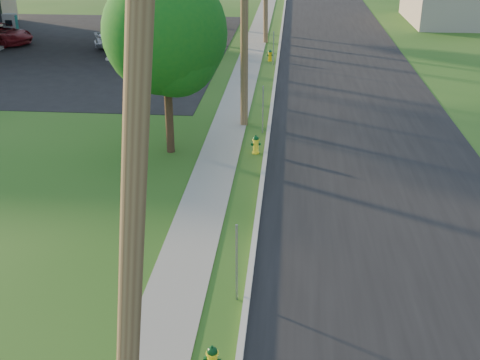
{
  "coord_description": "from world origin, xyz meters",
  "views": [
    {
      "loc": [
        1.35,
        -7.62,
        8.4
      ],
      "look_at": [
        0.0,
        8.0,
        1.4
      ],
      "focal_mm": 45.0,
      "sensor_mm": 36.0,
      "label": 1
    }
  ],
  "objects_px": {
    "fuel_pump_ne": "(121,44)",
    "hydrant_far": "(270,55)",
    "tree_verge": "(168,38)",
    "fuel_pump_sw": "(12,31)",
    "utility_pole_mid": "(244,7)",
    "utility_pole_near": "(132,221)",
    "car_silver": "(128,37)",
    "fuel_pump_se": "(136,33)",
    "hydrant_near": "(212,360)",
    "hydrant_mid": "(256,144)"
  },
  "relations": [
    {
      "from": "utility_pole_mid",
      "to": "hydrant_near",
      "type": "relative_size",
      "value": 14.14
    },
    {
      "from": "utility_pole_mid",
      "to": "tree_verge",
      "type": "xyz_separation_m",
      "value": [
        -2.44,
        -3.5,
        -0.61
      ]
    },
    {
      "from": "utility_pole_mid",
      "to": "fuel_pump_ne",
      "type": "bearing_deg",
      "value": 124.4
    },
    {
      "from": "utility_pole_near",
      "to": "hydrant_near",
      "type": "relative_size",
      "value": 13.68
    },
    {
      "from": "fuel_pump_ne",
      "to": "hydrant_far",
      "type": "bearing_deg",
      "value": -4.46
    },
    {
      "from": "fuel_pump_sw",
      "to": "hydrant_near",
      "type": "height_order",
      "value": "fuel_pump_sw"
    },
    {
      "from": "fuel_pump_sw",
      "to": "hydrant_far",
      "type": "xyz_separation_m",
      "value": [
        18.52,
        -4.74,
        -0.38
      ]
    },
    {
      "from": "car_silver",
      "to": "hydrant_far",
      "type": "bearing_deg",
      "value": -126.78
    },
    {
      "from": "fuel_pump_ne",
      "to": "tree_verge",
      "type": "xyz_separation_m",
      "value": [
        6.46,
        -16.5,
        3.62
      ]
    },
    {
      "from": "utility_pole_near",
      "to": "tree_verge",
      "type": "bearing_deg",
      "value": 99.57
    },
    {
      "from": "hydrant_mid",
      "to": "hydrant_far",
      "type": "bearing_deg",
      "value": 90.35
    },
    {
      "from": "fuel_pump_ne",
      "to": "car_silver",
      "type": "bearing_deg",
      "value": 93.27
    },
    {
      "from": "fuel_pump_sw",
      "to": "fuel_pump_se",
      "type": "bearing_deg",
      "value": 0.0
    },
    {
      "from": "fuel_pump_sw",
      "to": "hydrant_near",
      "type": "relative_size",
      "value": 4.62
    },
    {
      "from": "utility_pole_mid",
      "to": "fuel_pump_se",
      "type": "distance_m",
      "value": 19.65
    },
    {
      "from": "fuel_pump_se",
      "to": "hydrant_far",
      "type": "xyz_separation_m",
      "value": [
        9.52,
        -4.74,
        -0.38
      ]
    },
    {
      "from": "hydrant_mid",
      "to": "utility_pole_near",
      "type": "bearing_deg",
      "value": -92.79
    },
    {
      "from": "hydrant_mid",
      "to": "fuel_pump_ne",
      "type": "bearing_deg",
      "value": 120.49
    },
    {
      "from": "hydrant_near",
      "to": "hydrant_far",
      "type": "bearing_deg",
      "value": 89.97
    },
    {
      "from": "fuel_pump_se",
      "to": "hydrant_near",
      "type": "bearing_deg",
      "value": -73.63
    },
    {
      "from": "fuel_pump_ne",
      "to": "fuel_pump_se",
      "type": "bearing_deg",
      "value": 90.0
    },
    {
      "from": "fuel_pump_sw",
      "to": "hydrant_near",
      "type": "distance_m",
      "value": 37.28
    },
    {
      "from": "utility_pole_near",
      "to": "tree_verge",
      "type": "height_order",
      "value": "utility_pole_near"
    },
    {
      "from": "hydrant_far",
      "to": "hydrant_near",
      "type": "bearing_deg",
      "value": -90.03
    },
    {
      "from": "tree_verge",
      "to": "hydrant_mid",
      "type": "xyz_separation_m",
      "value": [
        3.16,
        0.17,
        -3.98
      ]
    },
    {
      "from": "hydrant_mid",
      "to": "hydrant_near",
      "type": "bearing_deg",
      "value": -90.52
    },
    {
      "from": "utility_pole_near",
      "to": "car_silver",
      "type": "relative_size",
      "value": 2.12
    },
    {
      "from": "fuel_pump_ne",
      "to": "utility_pole_near",
      "type": "bearing_deg",
      "value": -73.98
    },
    {
      "from": "fuel_pump_sw",
      "to": "hydrant_far",
      "type": "bearing_deg",
      "value": -14.36
    },
    {
      "from": "fuel_pump_sw",
      "to": "fuel_pump_se",
      "type": "height_order",
      "value": "same"
    },
    {
      "from": "hydrant_near",
      "to": "hydrant_far",
      "type": "height_order",
      "value": "hydrant_far"
    },
    {
      "from": "utility_pole_near",
      "to": "utility_pole_mid",
      "type": "bearing_deg",
      "value": 90.0
    },
    {
      "from": "car_silver",
      "to": "utility_pole_mid",
      "type": "bearing_deg",
      "value": -168.68
    },
    {
      "from": "hydrant_mid",
      "to": "fuel_pump_sw",
      "type": "bearing_deg",
      "value": 132.48
    },
    {
      "from": "hydrant_far",
      "to": "car_silver",
      "type": "height_order",
      "value": "car_silver"
    },
    {
      "from": "fuel_pump_ne",
      "to": "fuel_pump_se",
      "type": "height_order",
      "value": "same"
    },
    {
      "from": "tree_verge",
      "to": "hydrant_mid",
      "type": "distance_m",
      "value": 5.09
    },
    {
      "from": "tree_verge",
      "to": "hydrant_far",
      "type": "xyz_separation_m",
      "value": [
        3.06,
        15.76,
        -3.99
      ]
    },
    {
      "from": "fuel_pump_se",
      "to": "hydrant_far",
      "type": "height_order",
      "value": "fuel_pump_se"
    },
    {
      "from": "hydrant_near",
      "to": "hydrant_mid",
      "type": "relative_size",
      "value": 0.94
    },
    {
      "from": "fuel_pump_se",
      "to": "car_silver",
      "type": "bearing_deg",
      "value": -94.48
    },
    {
      "from": "utility_pole_near",
      "to": "fuel_pump_sw",
      "type": "height_order",
      "value": "utility_pole_near"
    },
    {
      "from": "utility_pole_mid",
      "to": "tree_verge",
      "type": "distance_m",
      "value": 4.32
    },
    {
      "from": "fuel_pump_se",
      "to": "tree_verge",
      "type": "distance_m",
      "value": 21.8
    },
    {
      "from": "hydrant_near",
      "to": "car_silver",
      "type": "relative_size",
      "value": 0.15
    },
    {
      "from": "fuel_pump_sw",
      "to": "fuel_pump_ne",
      "type": "bearing_deg",
      "value": -23.96
    },
    {
      "from": "fuel_pump_se",
      "to": "car_silver",
      "type": "distance_m",
      "value": 1.69
    },
    {
      "from": "tree_verge",
      "to": "fuel_pump_sw",
      "type": "bearing_deg",
      "value": 127.01
    },
    {
      "from": "fuel_pump_sw",
      "to": "tree_verge",
      "type": "relative_size",
      "value": 0.47
    },
    {
      "from": "utility_pole_mid",
      "to": "hydrant_mid",
      "type": "relative_size",
      "value": 13.36
    }
  ]
}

